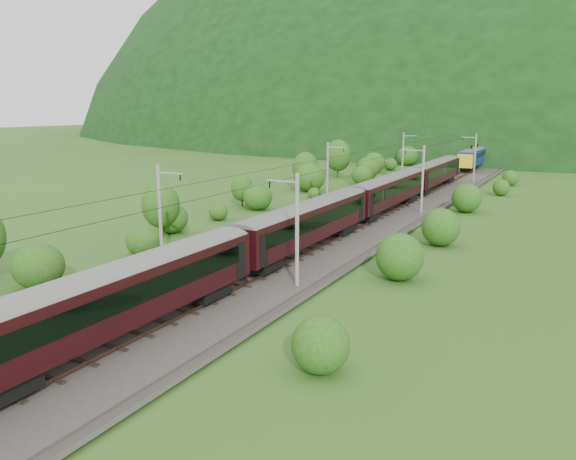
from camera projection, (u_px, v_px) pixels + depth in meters
The scene contains 15 objects.
ground at pixel (225, 277), 42.91m from camera, with size 600.00×600.00×0.00m, color #335A1C.
railbed at pixel (288, 247), 51.44m from camera, with size 14.00×220.00×0.30m, color #38332D.
track_left at pixel (265, 242), 52.52m from camera, with size 2.40×220.00×0.27m.
track_right at pixel (311, 248), 50.27m from camera, with size 2.40×220.00×0.27m.
catenary_left at pixel (328, 172), 72.22m from camera, with size 2.54×192.28×8.00m.
catenary_right at pixel (422, 178), 66.49m from camera, with size 2.54×192.28×8.00m.
overhead_wires at pixel (288, 171), 49.94m from camera, with size 4.83×198.00×0.03m.
mountain_main at pixel (541, 134), 265.67m from camera, with size 504.00×360.00×244.00m, color black.
mountain_ridge at pixel (341, 127), 356.15m from camera, with size 336.00×280.00×132.00m, color black.
train at pixel (304, 217), 48.41m from camera, with size 2.88×159.88×5.00m.
hazard_post_near at pixel (413, 185), 85.21m from camera, with size 0.15×0.15×1.43m, color red.
hazard_post_far at pixel (436, 176), 96.97m from camera, with size 0.14×0.14×1.33m, color red.
signal at pixel (380, 182), 85.67m from camera, with size 0.22×0.22×2.02m.
vegetation_left at pixel (267, 187), 73.91m from camera, with size 12.47×149.97×6.89m.
vegetation_right at pixel (423, 239), 48.97m from camera, with size 6.40×105.34×3.24m.
Camera 1 is at (23.94, -33.77, 12.77)m, focal length 35.00 mm.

